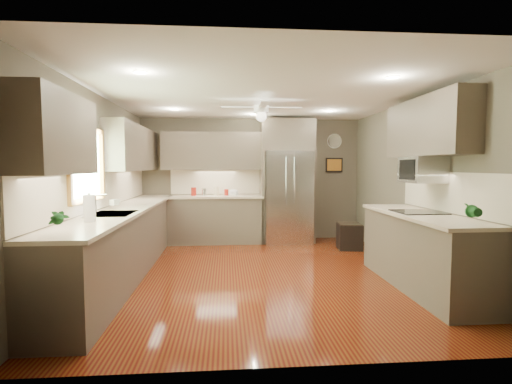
{
  "coord_description": "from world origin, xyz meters",
  "views": [
    {
      "loc": [
        -0.51,
        -5.18,
        1.53
      ],
      "look_at": [
        -0.05,
        0.6,
        1.12
      ],
      "focal_mm": 26.0,
      "sensor_mm": 36.0,
      "label": 1
    }
  ],
  "objects": [
    {
      "name": "floor",
      "position": [
        0.0,
        0.0,
        0.0
      ],
      "size": [
        5.0,
        5.0,
        0.0
      ],
      "primitive_type": "plane",
      "color": "#4C100A",
      "rests_on": "ground"
    },
    {
      "name": "ceiling",
      "position": [
        0.0,
        0.0,
        2.5
      ],
      "size": [
        5.0,
        5.0,
        0.0
      ],
      "primitive_type": "plane",
      "rotation": [
        3.14,
        0.0,
        0.0
      ],
      "color": "white",
      "rests_on": "ground"
    },
    {
      "name": "wall_back",
      "position": [
        0.0,
        2.5,
        1.25
      ],
      "size": [
        4.5,
        0.0,
        4.5
      ],
      "primitive_type": "plane",
      "rotation": [
        1.57,
        0.0,
        0.0
      ],
      "color": "brown",
      "rests_on": "ground"
    },
    {
      "name": "wall_front",
      "position": [
        0.0,
        -2.5,
        1.25
      ],
      "size": [
        4.5,
        0.0,
        4.5
      ],
      "primitive_type": "plane",
      "rotation": [
        -1.57,
        0.0,
        0.0
      ],
      "color": "brown",
      "rests_on": "ground"
    },
    {
      "name": "wall_left",
      "position": [
        -2.25,
        0.0,
        1.25
      ],
      "size": [
        0.0,
        5.0,
        5.0
      ],
      "primitive_type": "plane",
      "rotation": [
        1.57,
        0.0,
        1.57
      ],
      "color": "brown",
      "rests_on": "ground"
    },
    {
      "name": "wall_right",
      "position": [
        2.25,
        0.0,
        1.25
      ],
      "size": [
        0.0,
        5.0,
        5.0
      ],
      "primitive_type": "plane",
      "rotation": [
        1.57,
        0.0,
        -1.57
      ],
      "color": "brown",
      "rests_on": "ground"
    },
    {
      "name": "canister_a",
      "position": [
        -1.17,
        2.22,
        1.02
      ],
      "size": [
        0.14,
        0.14,
        0.17
      ],
      "primitive_type": "cylinder",
      "rotation": [
        0.0,
        0.0,
        -0.38
      ],
      "color": "maroon",
      "rests_on": "back_run"
    },
    {
      "name": "canister_b",
      "position": [
        -0.96,
        2.23,
        1.01
      ],
      "size": [
        0.11,
        0.11,
        0.15
      ],
      "primitive_type": "cylinder",
      "rotation": [
        0.0,
        0.0,
        -0.14
      ],
      "color": "silver",
      "rests_on": "back_run"
    },
    {
      "name": "canister_c",
      "position": [
        -0.71,
        2.25,
        1.03
      ],
      "size": [
        0.13,
        0.13,
        0.18
      ],
      "primitive_type": "cylinder",
      "rotation": [
        0.0,
        0.0,
        0.14
      ],
      "color": "beige",
      "rests_on": "back_run"
    },
    {
      "name": "canister_d",
      "position": [
        -0.52,
        2.24,
        1.0
      ],
      "size": [
        0.11,
        0.11,
        0.13
      ],
      "primitive_type": "cylinder",
      "rotation": [
        0.0,
        0.0,
        -0.43
      ],
      "color": "maroon",
      "rests_on": "back_run"
    },
    {
      "name": "soap_bottle",
      "position": [
        -2.06,
        0.07,
        1.03
      ],
      "size": [
        0.1,
        0.1,
        0.17
      ],
      "primitive_type": "imported",
      "rotation": [
        0.0,
        0.0,
        -0.37
      ],
      "color": "white",
      "rests_on": "left_run"
    },
    {
      "name": "potted_plant_left",
      "position": [
        -1.95,
        -1.97,
        1.09
      ],
      "size": [
        0.18,
        0.15,
        0.3
      ],
      "primitive_type": "imported",
      "rotation": [
        0.0,
        0.0,
        0.28
      ],
      "color": "#17531F",
      "rests_on": "left_run"
    },
    {
      "name": "potted_plant_right",
      "position": [
        1.91,
        -1.74,
        1.09
      ],
      "size": [
        0.18,
        0.15,
        0.29
      ],
      "primitive_type": "imported",
      "rotation": [
        0.0,
        0.0,
        -0.14
      ],
      "color": "#17531F",
      "rests_on": "right_run"
    },
    {
      "name": "bowl",
      "position": [
        -0.38,
        2.19,
        0.96
      ],
      "size": [
        0.2,
        0.2,
        0.05
      ],
      "primitive_type": "imported",
      "rotation": [
        0.0,
        0.0,
        -0.04
      ],
      "color": "beige",
      "rests_on": "back_run"
    },
    {
      "name": "left_run",
      "position": [
        -1.95,
        0.15,
        0.48
      ],
      "size": [
        0.65,
        4.7,
        1.45
      ],
      "color": "brown",
      "rests_on": "ground"
    },
    {
      "name": "back_run",
      "position": [
        -0.72,
        2.2,
        0.48
      ],
      "size": [
        1.85,
        0.65,
        1.45
      ],
      "color": "brown",
      "rests_on": "ground"
    },
    {
      "name": "uppers",
      "position": [
        -0.74,
        0.71,
        1.87
      ],
      "size": [
        4.5,
        4.7,
        0.95
      ],
      "color": "brown",
      "rests_on": "wall_left"
    },
    {
      "name": "window",
      "position": [
        -2.22,
        -0.5,
        1.55
      ],
      "size": [
        0.05,
        1.12,
        0.92
      ],
      "color": "#BFF2B2",
      "rests_on": "wall_left"
    },
    {
      "name": "sink",
      "position": [
        -1.93,
        -0.5,
        0.91
      ],
      "size": [
        0.5,
        0.7,
        0.32
      ],
      "color": "silver",
      "rests_on": "left_run"
    },
    {
      "name": "refrigerator",
      "position": [
        0.7,
        2.16,
        1.19
      ],
      "size": [
        1.06,
        0.75,
        2.45
      ],
      "color": "silver",
      "rests_on": "ground"
    },
    {
      "name": "right_run",
      "position": [
        1.93,
        -0.8,
        0.48
      ],
      "size": [
        0.7,
        2.2,
        1.45
      ],
      "color": "brown",
      "rests_on": "ground"
    },
    {
      "name": "microwave",
      "position": [
        2.03,
        -0.55,
        1.48
      ],
      "size": [
        0.43,
        0.55,
        0.34
      ],
      "color": "silver",
      "rests_on": "wall_right"
    },
    {
      "name": "ceiling_fan",
      "position": [
        -0.0,
        0.3,
        2.33
      ],
      "size": [
        1.18,
        1.18,
        0.32
      ],
      "color": "white",
      "rests_on": "ceiling"
    },
    {
      "name": "recessed_lights",
      "position": [
        -0.04,
        0.4,
        2.49
      ],
      "size": [
        2.84,
        3.14,
        0.01
      ],
      "color": "white",
      "rests_on": "ceiling"
    },
    {
      "name": "wall_clock",
      "position": [
        1.75,
        2.48,
        2.05
      ],
      "size": [
        0.3,
        0.03,
        0.3
      ],
      "color": "white",
      "rests_on": "wall_back"
    },
    {
      "name": "framed_print",
      "position": [
        1.75,
        2.48,
        1.55
      ],
      "size": [
        0.36,
        0.03,
        0.3
      ],
      "color": "black",
      "rests_on": "wall_back"
    },
    {
      "name": "stool",
      "position": [
        1.74,
        1.4,
        0.24
      ],
      "size": [
        0.47,
        0.47,
        0.49
      ],
      "color": "black",
      "rests_on": "ground"
    },
    {
      "name": "paper_towel",
      "position": [
        -1.96,
        -1.18,
        1.08
      ],
      "size": [
        0.12,
        0.12,
        0.31
      ],
      "color": "white",
      "rests_on": "left_run"
    }
  ]
}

